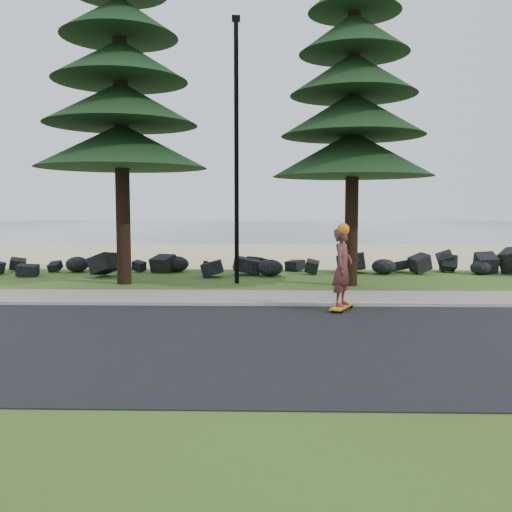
% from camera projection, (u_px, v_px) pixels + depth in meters
% --- Properties ---
extents(ground, '(160.00, 160.00, 0.00)m').
position_uv_depth(ground, '(229.00, 300.00, 14.68)').
color(ground, '#3D5A1C').
rests_on(ground, ground).
extents(road, '(160.00, 7.00, 0.02)m').
position_uv_depth(road, '(211.00, 341.00, 10.20)').
color(road, black).
rests_on(road, ground).
extents(kerb, '(160.00, 0.20, 0.10)m').
position_uv_depth(kerb, '(227.00, 304.00, 13.78)').
color(kerb, '#A19B91').
rests_on(kerb, ground).
extents(sidewalk, '(160.00, 2.00, 0.08)m').
position_uv_depth(sidewalk, '(230.00, 297.00, 14.87)').
color(sidewalk, slate).
rests_on(sidewalk, ground).
extents(beach_sand, '(160.00, 15.00, 0.01)m').
position_uv_depth(beach_sand, '(250.00, 253.00, 29.12)').
color(beach_sand, beige).
rests_on(beach_sand, ground).
extents(ocean, '(160.00, 58.00, 0.01)m').
position_uv_depth(ocean, '(262.00, 227.00, 65.47)').
color(ocean, '#32535F').
rests_on(ocean, ground).
extents(seawall_boulders, '(60.00, 2.40, 1.10)m').
position_uv_depth(seawall_boulders, '(241.00, 274.00, 20.26)').
color(seawall_boulders, black).
rests_on(seawall_boulders, ground).
extents(pine_right, '(4.80, 4.80, 12.72)m').
position_uv_depth(pine_right, '(354.00, 14.00, 16.68)').
color(pine_right, black).
rests_on(pine_right, ground).
extents(lamp_post, '(0.25, 0.14, 8.14)m').
position_uv_depth(lamp_post, '(236.00, 150.00, 17.51)').
color(lamp_post, black).
rests_on(lamp_post, ground).
extents(skateboarder, '(0.69, 1.09, 2.00)m').
position_uv_depth(skateboarder, '(343.00, 267.00, 13.06)').
color(skateboarder, orange).
rests_on(skateboarder, ground).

